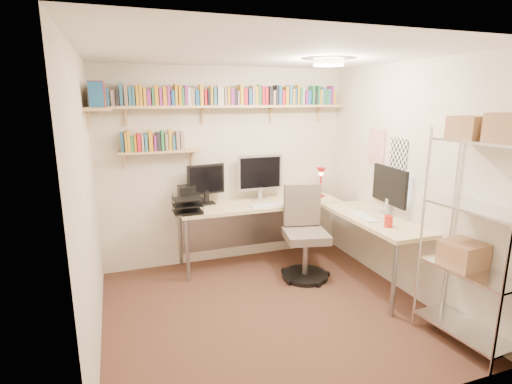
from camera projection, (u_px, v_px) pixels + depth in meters
ground at (268, 310)px, 4.08m from camera, size 3.20×3.20×0.00m
room_shell at (270, 161)px, 3.73m from camera, size 3.24×3.04×2.52m
wall_shelves at (196, 106)px, 4.67m from camera, size 3.12×1.09×0.80m
corner_desk at (279, 207)px, 4.92m from camera, size 2.50×2.11×1.41m
office_chair at (304, 239)px, 4.79m from camera, size 0.59×0.61×1.11m
wire_rack at (479, 202)px, 3.25m from camera, size 0.47×0.85×2.01m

